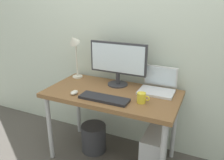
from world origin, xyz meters
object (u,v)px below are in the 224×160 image
desk (112,99)px  wastebasket (94,138)px  monitor (118,61)px  laptop (158,85)px  keyboard (104,98)px  computer_tower (154,153)px  coffee_mug (142,98)px  desk_lamp (74,47)px  mouse (74,92)px

desk → wastebasket: (-0.22, 0.02, -0.51)m
monitor → wastebasket: size_ratio=1.93×
laptop → wastebasket: laptop is taller
keyboard → laptop: bearing=46.1°
laptop → computer_tower: laptop is taller
wastebasket → coffee_mug: bearing=-12.8°
desk_lamp → monitor: bearing=-0.1°
desk → computer_tower: 0.63m
coffee_mug → wastebasket: bearing=167.2°
desk_lamp → mouse: bearing=-59.0°
computer_tower → coffee_mug: bearing=-152.0°
keyboard → wastebasket: size_ratio=1.47×
laptop → wastebasket: size_ratio=1.07×
desk_lamp → mouse: (0.23, -0.38, -0.33)m
coffee_mug → wastebasket: coffee_mug is taller
mouse → wastebasket: bearing=72.3°
wastebasket → keyboard: bearing=-41.2°
desk_lamp → keyboard: desk_lamp is taller
coffee_mug → wastebasket: (-0.54, 0.12, -0.62)m
computer_tower → wastebasket: 0.67m
mouse → computer_tower: 0.92m
monitor → desk: bearing=-82.7°
desk_lamp → laptop: bearing=1.0°
mouse → laptop: bearing=30.4°
monitor → desk_lamp: bearing=179.9°
desk → keyboard: size_ratio=2.82×
wastebasket → monitor: bearing=39.8°
coffee_mug → computer_tower: bearing=28.0°
monitor → computer_tower: monitor is taller
desk → desk_lamp: desk_lamp is taller
monitor → computer_tower: 0.93m
desk → wastebasket: desk is taller
monitor → mouse: (-0.27, -0.38, -0.23)m
laptop → mouse: 0.78m
laptop → coffee_mug: 0.31m
keyboard → computer_tower: (0.43, 0.14, -0.53)m
keyboard → wastebasket: (-0.23, 0.20, -0.59)m
desk → keyboard: keyboard is taller
laptop → mouse: bearing=-149.6°
desk_lamp → mouse: 0.55m
laptop → coffee_mug: laptop is taller
monitor → keyboard: bearing=-85.0°
desk_lamp → coffee_mug: desk_lamp is taller
laptop → desk_lamp: size_ratio=0.66×
computer_tower → laptop: bearing=103.9°
monitor → keyboard: (0.03, -0.37, -0.24)m
monitor → wastebasket: bearing=-140.2°
keyboard → desk: bearing=92.6°
desk → computer_tower: bearing=-4.7°
keyboard → mouse: mouse is taller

